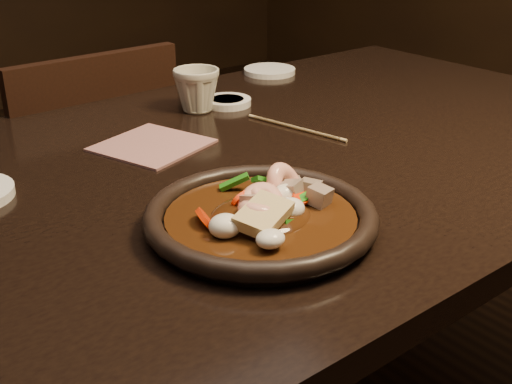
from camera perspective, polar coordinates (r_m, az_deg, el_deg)
table at (r=1.07m, az=-0.70°, el=-0.55°), size 1.60×0.90×0.75m
chair at (r=1.58m, az=-14.77°, el=-1.30°), size 0.41×0.41×0.84m
plate at (r=0.80m, az=0.42°, el=-2.33°), size 0.29×0.29×0.03m
stirfry at (r=0.80m, az=0.81°, el=-1.69°), size 0.20×0.18×0.06m
soy_dish at (r=1.30m, az=-2.57°, el=8.02°), size 0.10×0.10×0.01m
saucer_right at (r=1.54m, az=1.22°, el=10.72°), size 0.12×0.12×0.01m
tea_cup at (r=1.25m, az=-5.29°, el=9.13°), size 0.12×0.11×0.09m
chopsticks at (r=1.16m, az=3.54°, el=5.73°), size 0.05×0.21×0.01m
napkin at (r=1.09m, az=-9.21°, el=4.13°), size 0.20×0.20×0.00m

